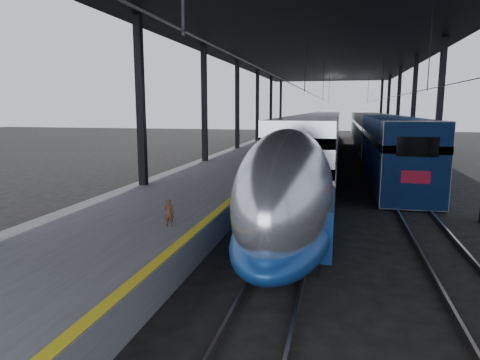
% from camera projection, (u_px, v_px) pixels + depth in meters
% --- Properties ---
extents(ground, '(160.00, 160.00, 0.00)m').
position_uv_depth(ground, '(233.00, 243.00, 15.21)').
color(ground, black).
rests_on(ground, ground).
extents(platform, '(6.00, 80.00, 1.00)m').
position_uv_depth(platform, '(250.00, 160.00, 35.12)').
color(platform, '#4C4C4F').
rests_on(platform, ground).
extents(yellow_strip, '(0.30, 80.00, 0.01)m').
position_uv_depth(yellow_strip, '(284.00, 155.00, 34.41)').
color(yellow_strip, gold).
rests_on(yellow_strip, platform).
extents(rails, '(6.52, 80.00, 0.16)m').
position_uv_depth(rails, '(350.00, 168.00, 33.41)').
color(rails, slate).
rests_on(rails, ground).
extents(canopy, '(18.00, 75.00, 9.47)m').
position_uv_depth(canopy, '(320.00, 50.00, 32.48)').
color(canopy, black).
rests_on(canopy, ground).
extents(tgv_train, '(2.98, 65.20, 4.27)m').
position_uv_depth(tgv_train, '(322.00, 138.00, 39.69)').
color(tgv_train, silver).
rests_on(tgv_train, ground).
extents(second_train, '(3.02, 56.05, 4.16)m').
position_uv_depth(second_train, '(373.00, 133.00, 45.58)').
color(second_train, navy).
rests_on(second_train, ground).
extents(child, '(0.35, 0.26, 0.88)m').
position_uv_depth(child, '(169.00, 213.00, 13.62)').
color(child, '#512D1B').
rests_on(child, platform).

